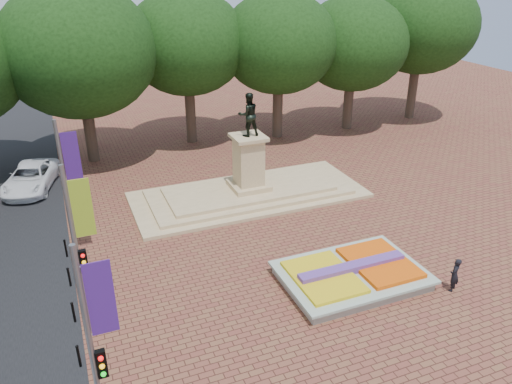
% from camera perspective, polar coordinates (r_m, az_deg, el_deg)
% --- Properties ---
extents(ground, '(90.00, 90.00, 0.00)m').
position_cam_1_polar(ground, '(24.15, 6.23, -8.11)').
color(ground, brown).
rests_on(ground, ground).
extents(flower_bed, '(6.30, 4.30, 0.91)m').
position_cam_1_polar(flower_bed, '(22.99, 10.93, -9.22)').
color(flower_bed, gray).
rests_on(flower_bed, ground).
extents(monument, '(14.00, 6.00, 6.40)m').
position_cam_1_polar(monument, '(30.10, -0.83, 1.01)').
color(monument, tan).
rests_on(monument, ground).
extents(tree_row_back, '(44.80, 8.80, 10.43)m').
position_cam_1_polar(tree_row_back, '(38.23, -3.22, 15.27)').
color(tree_row_back, '#37261E').
rests_on(tree_row_back, ground).
extents(banner_poles, '(0.88, 11.17, 7.00)m').
position_cam_1_polar(banner_poles, '(18.75, -19.54, -6.20)').
color(banner_poles, slate).
rests_on(banner_poles, ground).
extents(bollard_row, '(0.12, 13.12, 0.98)m').
position_cam_1_polar(bollard_row, '(20.47, -19.90, -14.82)').
color(bollard_row, black).
rests_on(bollard_row, ground).
extents(van, '(3.88, 5.94, 1.52)m').
position_cam_1_polar(van, '(34.25, -24.34, 1.52)').
color(van, white).
rests_on(van, ground).
extents(pedestrian, '(0.69, 0.63, 1.58)m').
position_cam_1_polar(pedestrian, '(23.45, 21.75, -8.79)').
color(pedestrian, black).
rests_on(pedestrian, ground).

